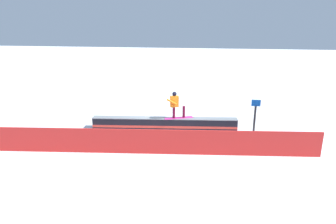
% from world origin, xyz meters
% --- Properties ---
extents(ground_plane, '(120.00, 120.00, 0.00)m').
position_xyz_m(ground_plane, '(0.00, 0.00, 0.00)').
color(ground_plane, white).
extents(grind_box, '(7.43, 1.51, 0.58)m').
position_xyz_m(grind_box, '(0.00, 0.00, 0.26)').
color(grind_box, black).
rests_on(grind_box, ground_plane).
extents(snowboarder, '(1.47, 0.90, 1.39)m').
position_xyz_m(snowboarder, '(-0.57, -0.03, 1.32)').
color(snowboarder, '#C32A8A').
rests_on(snowboarder, grind_box).
extents(safety_fence, '(13.77, 2.01, 1.06)m').
position_xyz_m(safety_fence, '(0.00, 3.18, 0.53)').
color(safety_fence, red).
rests_on(safety_fence, ground_plane).
extents(trail_marker, '(0.40, 0.10, 1.89)m').
position_xyz_m(trail_marker, '(-4.38, 0.69, 1.02)').
color(trail_marker, '#262628').
rests_on(trail_marker, ground_plane).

